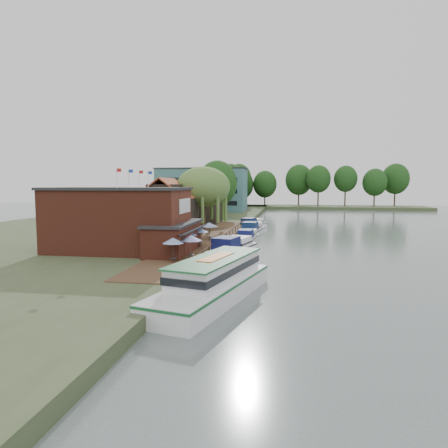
# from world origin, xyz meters

# --- Properties ---
(ground) EXTENTS (260.00, 260.00, 0.00)m
(ground) POSITION_xyz_m (0.00, 0.00, 0.00)
(ground) COLOR #4F5C5B
(ground) RESTS_ON ground
(land_bank) EXTENTS (50.00, 140.00, 1.00)m
(land_bank) POSITION_xyz_m (-30.00, 35.00, 0.50)
(land_bank) COLOR #384728
(land_bank) RESTS_ON ground
(quay_deck) EXTENTS (6.00, 50.00, 0.10)m
(quay_deck) POSITION_xyz_m (-8.00, 10.00, 1.05)
(quay_deck) COLOR #47301E
(quay_deck) RESTS_ON land_bank
(quay_rail) EXTENTS (0.20, 49.00, 1.00)m
(quay_rail) POSITION_xyz_m (-5.30, 10.50, 1.50)
(quay_rail) COLOR black
(quay_rail) RESTS_ON land_bank
(pub) EXTENTS (20.00, 11.00, 7.30)m
(pub) POSITION_xyz_m (-14.00, -1.00, 4.65)
(pub) COLOR maroon
(pub) RESTS_ON land_bank
(hotel_block) EXTENTS (25.40, 12.40, 12.30)m
(hotel_block) POSITION_xyz_m (-22.00, 70.00, 7.15)
(hotel_block) COLOR #38666B
(hotel_block) RESTS_ON land_bank
(cottage_a) EXTENTS (8.60, 7.60, 8.50)m
(cottage_a) POSITION_xyz_m (-15.00, 14.00, 5.25)
(cottage_a) COLOR black
(cottage_a) RESTS_ON land_bank
(cottage_b) EXTENTS (9.60, 8.60, 8.50)m
(cottage_b) POSITION_xyz_m (-18.00, 24.00, 5.25)
(cottage_b) COLOR beige
(cottage_b) RESTS_ON land_bank
(cottage_c) EXTENTS (7.60, 7.60, 8.50)m
(cottage_c) POSITION_xyz_m (-14.00, 33.00, 5.25)
(cottage_c) COLOR black
(cottage_c) RESTS_ON land_bank
(willow) EXTENTS (8.60, 8.60, 10.43)m
(willow) POSITION_xyz_m (-10.50, 19.00, 6.21)
(willow) COLOR #476B2D
(willow) RESTS_ON land_bank
(umbrella_0) EXTENTS (2.09, 2.09, 2.38)m
(umbrella_0) POSITION_xyz_m (-7.86, -6.73, 2.29)
(umbrella_0) COLOR #1C489C
(umbrella_0) RESTS_ON quay_deck
(umbrella_1) EXTENTS (2.34, 2.34, 2.38)m
(umbrella_1) POSITION_xyz_m (-6.63, -4.61, 2.29)
(umbrella_1) COLOR #1B2C98
(umbrella_1) RESTS_ON quay_deck
(umbrella_2) EXTENTS (2.41, 2.41, 2.38)m
(umbrella_2) POSITION_xyz_m (-8.09, -0.57, 2.29)
(umbrella_2) COLOR navy
(umbrella_2) RESTS_ON quay_deck
(umbrella_3) EXTENTS (2.33, 2.33, 2.38)m
(umbrella_3) POSITION_xyz_m (-7.48, 2.74, 2.29)
(umbrella_3) COLOR navy
(umbrella_3) RESTS_ON quay_deck
(umbrella_4) EXTENTS (2.08, 2.08, 2.38)m
(umbrella_4) POSITION_xyz_m (-8.20, 4.62, 2.29)
(umbrella_4) COLOR navy
(umbrella_4) RESTS_ON quay_deck
(umbrella_5) EXTENTS (2.44, 2.44, 2.38)m
(umbrella_5) POSITION_xyz_m (-7.49, 8.88, 2.29)
(umbrella_5) COLOR navy
(umbrella_5) RESTS_ON quay_deck
(cruiser_0) EXTENTS (4.61, 9.99, 2.32)m
(cruiser_0) POSITION_xyz_m (-2.37, -7.26, 1.16)
(cruiser_0) COLOR white
(cruiser_0) RESTS_ON ground
(cruiser_1) EXTENTS (5.80, 11.11, 2.60)m
(cruiser_1) POSITION_xyz_m (-3.48, 3.08, 1.30)
(cruiser_1) COLOR white
(cruiser_1) RESTS_ON ground
(cruiser_2) EXTENTS (3.32, 9.20, 2.17)m
(cruiser_2) POSITION_xyz_m (-2.93, 14.54, 1.08)
(cruiser_2) COLOR silver
(cruiser_2) RESTS_ON ground
(cruiser_3) EXTENTS (4.22, 10.33, 2.44)m
(cruiser_3) POSITION_xyz_m (-3.07, 23.59, 1.22)
(cruiser_3) COLOR white
(cruiser_3) RESTS_ON ground
(cruiser_4) EXTENTS (6.00, 9.90, 2.27)m
(cruiser_4) POSITION_xyz_m (-3.91, 33.26, 1.13)
(cruiser_4) COLOR white
(cruiser_4) RESTS_ON ground
(tour_boat) EXTENTS (7.56, 15.33, 3.23)m
(tour_boat) POSITION_xyz_m (-2.38, -15.04, 1.61)
(tour_boat) COLOR silver
(tour_boat) RESTS_ON ground
(swan) EXTENTS (0.44, 0.44, 0.44)m
(swan) POSITION_xyz_m (-1.84, -12.32, 0.22)
(swan) COLOR white
(swan) RESTS_ON ground
(bank_tree_0) EXTENTS (8.76, 8.76, 12.88)m
(bank_tree_0) POSITION_xyz_m (-12.76, 43.72, 7.44)
(bank_tree_0) COLOR #143811
(bank_tree_0) RESTS_ON land_bank
(bank_tree_1) EXTENTS (7.25, 7.25, 10.66)m
(bank_tree_1) POSITION_xyz_m (-18.95, 51.32, 6.33)
(bank_tree_1) COLOR #143811
(bank_tree_1) RESTS_ON land_bank
(bank_tree_2) EXTENTS (7.19, 7.19, 11.72)m
(bank_tree_2) POSITION_xyz_m (-16.16, 59.62, 6.86)
(bank_tree_2) COLOR #143811
(bank_tree_2) RESTS_ON land_bank
(bank_tree_3) EXTENTS (8.41, 8.41, 13.98)m
(bank_tree_3) POSITION_xyz_m (-15.13, 78.74, 7.99)
(bank_tree_3) COLOR #143811
(bank_tree_3) RESTS_ON land_bank
(bank_tree_4) EXTENTS (6.22, 6.22, 11.85)m
(bank_tree_4) POSITION_xyz_m (-16.92, 84.04, 6.92)
(bank_tree_4) COLOR #143811
(bank_tree_4) RESTS_ON land_bank
(bank_tree_5) EXTENTS (8.22, 8.22, 14.64)m
(bank_tree_5) POSITION_xyz_m (-14.10, 92.24, 8.32)
(bank_tree_5) COLOR #143811
(bank_tree_5) RESTS_ON land_bank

